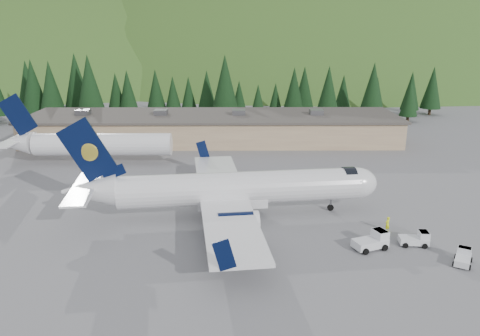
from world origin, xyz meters
name	(u,v)px	position (x,y,z in m)	size (l,w,h in m)	color
ground	(240,215)	(0.00, 0.00, 0.00)	(600.00, 600.00, 0.00)	slate
airliner	(231,190)	(-1.06, -0.13, 3.24)	(36.68, 34.50, 12.16)	white
second_airliner	(85,144)	(-24.92, 22.00, 3.32)	(27.50, 11.00, 10.05)	white
baggage_tug_a	(373,241)	(13.22, -8.77, 0.82)	(3.82, 3.00, 1.83)	silver
baggage_tug_b	(416,239)	(17.86, -8.11, 0.68)	(2.96, 1.93, 1.52)	silver
baggage_tug_c	(463,257)	(20.86, -11.95, 0.61)	(2.45, 2.87, 1.37)	silver
terminal_building	(213,127)	(-5.01, 38.00, 2.62)	(71.00, 17.00, 6.10)	#9F8163
ramp_worker	(387,224)	(15.94, -4.72, 0.84)	(0.61, 0.40, 1.68)	#EEFD13
tree_line	(182,88)	(-13.37, 59.99, 7.42)	(113.90, 19.18, 14.43)	black
hills	(327,209)	(53.34, 207.38, -82.80)	(614.00, 330.00, 300.00)	#395919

